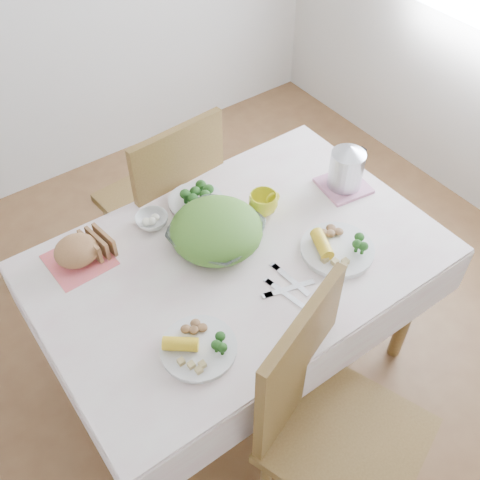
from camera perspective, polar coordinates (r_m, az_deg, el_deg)
floor at (r=2.73m, az=-0.10°, el=-12.31°), size 3.60×3.60×0.00m
dining_table at (r=2.42m, az=-0.11°, el=-7.73°), size 1.40×0.90×0.75m
tablecloth at (r=2.12m, az=-0.12°, el=-1.73°), size 1.50×1.00×0.01m
chair_near at (r=2.07m, az=10.67°, el=-19.91°), size 0.61×0.61×1.06m
chair_far at (r=2.77m, az=-8.19°, el=3.31°), size 0.51×0.51×1.04m
salad_bowl at (r=2.14m, az=-2.41°, el=0.58°), size 0.44×0.44×0.08m
dinner_plate_left at (r=1.86m, az=-4.23°, el=-10.91°), size 0.35×0.35×0.02m
dinner_plate_right at (r=2.16m, az=9.83°, el=-0.99°), size 0.40×0.40×0.02m
broccoli_plate at (r=2.32m, az=-4.50°, el=3.92°), size 0.23×0.23×0.02m
napkin at (r=2.19m, az=-16.01°, el=-1.96°), size 0.23×0.23×0.00m
bread_loaf at (r=2.15m, az=-16.31°, el=-0.97°), size 0.21×0.20×0.10m
fruit_bowl at (r=2.25m, az=-8.94°, el=1.98°), size 0.16×0.16×0.04m
yellow_mug at (r=2.26m, az=2.37°, el=3.73°), size 0.13×0.13×0.09m
pink_tray at (r=2.43m, az=10.46°, el=5.45°), size 0.22×0.22×0.02m
electric_kettle at (r=2.36m, az=10.82°, el=7.51°), size 0.17×0.17×0.20m
fork_left at (r=2.01m, az=4.61°, el=-5.45°), size 0.05×0.18×0.00m
fork_right at (r=2.05m, az=5.17°, el=-4.03°), size 0.04×0.19×0.00m
knife at (r=2.02m, az=5.05°, el=-4.92°), size 0.19×0.07×0.00m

